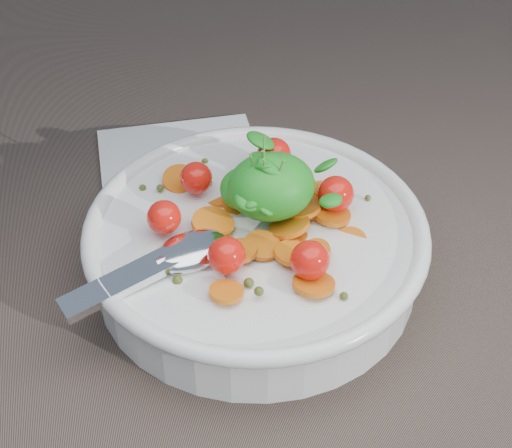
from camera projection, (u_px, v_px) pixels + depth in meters
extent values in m
plane|color=brown|center=(231.00, 303.00, 0.62)|extent=(6.00, 6.00, 0.00)
cylinder|color=white|center=(256.00, 252.00, 0.63)|extent=(0.26, 0.26, 0.05)
torus|color=white|center=(256.00, 229.00, 0.61)|extent=(0.27, 0.27, 0.01)
cylinder|color=white|center=(256.00, 271.00, 0.64)|extent=(0.13, 0.13, 0.01)
cylinder|color=brown|center=(256.00, 252.00, 0.63)|extent=(0.23, 0.23, 0.04)
cylinder|color=orange|center=(181.00, 180.00, 0.66)|extent=(0.04, 0.04, 0.02)
cylinder|color=orange|center=(224.00, 197.00, 0.65)|extent=(0.04, 0.04, 0.01)
cylinder|color=orange|center=(226.00, 292.00, 0.56)|extent=(0.03, 0.03, 0.01)
cylinder|color=orange|center=(290.00, 223.00, 0.62)|extent=(0.03, 0.03, 0.01)
cylinder|color=orange|center=(325.00, 198.00, 0.64)|extent=(0.04, 0.04, 0.01)
cylinder|color=orange|center=(199.00, 245.00, 0.59)|extent=(0.04, 0.04, 0.01)
cylinder|color=orange|center=(262.00, 246.00, 0.59)|extent=(0.03, 0.03, 0.01)
cylinder|color=orange|center=(270.00, 184.00, 0.65)|extent=(0.04, 0.04, 0.01)
cylinder|color=orange|center=(302.00, 208.00, 0.62)|extent=(0.04, 0.04, 0.01)
cylinder|color=orange|center=(350.00, 242.00, 0.61)|extent=(0.04, 0.04, 0.01)
cylinder|color=orange|center=(211.00, 239.00, 0.60)|extent=(0.04, 0.04, 0.01)
cylinder|color=orange|center=(208.00, 222.00, 0.62)|extent=(0.03, 0.03, 0.01)
cylinder|color=orange|center=(306.00, 205.00, 0.63)|extent=(0.05, 0.05, 0.01)
cylinder|color=orange|center=(314.00, 284.00, 0.56)|extent=(0.03, 0.03, 0.01)
cylinder|color=orange|center=(240.00, 251.00, 0.58)|extent=(0.04, 0.04, 0.01)
cylinder|color=orange|center=(289.00, 226.00, 0.61)|extent=(0.03, 0.03, 0.02)
cylinder|color=orange|center=(315.00, 252.00, 0.59)|extent=(0.03, 0.03, 0.01)
cylinder|color=orange|center=(213.00, 223.00, 0.61)|extent=(0.04, 0.04, 0.01)
cylinder|color=orange|center=(327.00, 192.00, 0.65)|extent=(0.03, 0.03, 0.01)
cylinder|color=orange|center=(332.00, 214.00, 0.62)|extent=(0.03, 0.03, 0.01)
cylinder|color=orange|center=(252.00, 171.00, 0.67)|extent=(0.04, 0.04, 0.01)
cylinder|color=orange|center=(240.00, 202.00, 0.64)|extent=(0.04, 0.04, 0.02)
cylinder|color=orange|center=(293.00, 254.00, 0.58)|extent=(0.03, 0.03, 0.01)
cylinder|color=orange|center=(292.00, 235.00, 0.61)|extent=(0.03, 0.03, 0.01)
sphere|color=#444C19|center=(249.00, 283.00, 0.56)|extent=(0.01, 0.01, 0.01)
sphere|color=#444C19|center=(368.00, 198.00, 0.64)|extent=(0.01, 0.01, 0.01)
sphere|color=#444C19|center=(147.00, 264.00, 0.58)|extent=(0.01, 0.01, 0.01)
sphere|color=#444C19|center=(205.00, 162.00, 0.68)|extent=(0.01, 0.01, 0.01)
sphere|color=#444C19|center=(206.00, 252.00, 0.58)|extent=(0.01, 0.01, 0.01)
sphere|color=#444C19|center=(143.00, 188.00, 0.65)|extent=(0.01, 0.01, 0.01)
sphere|color=#444C19|center=(177.00, 281.00, 0.57)|extent=(0.01, 0.01, 0.01)
sphere|color=#444C19|center=(300.00, 227.00, 0.61)|extent=(0.01, 0.01, 0.01)
sphere|color=#444C19|center=(259.00, 291.00, 0.55)|extent=(0.01, 0.01, 0.01)
sphere|color=#444C19|center=(344.00, 296.00, 0.56)|extent=(0.01, 0.01, 0.01)
sphere|color=#444C19|center=(186.00, 177.00, 0.66)|extent=(0.01, 0.01, 0.01)
sphere|color=#444C19|center=(208.00, 182.00, 0.65)|extent=(0.01, 0.01, 0.01)
sphere|color=#444C19|center=(160.00, 188.00, 0.65)|extent=(0.01, 0.01, 0.01)
sphere|color=#444C19|center=(296.00, 249.00, 0.60)|extent=(0.01, 0.01, 0.01)
sphere|color=#444C19|center=(284.00, 202.00, 0.63)|extent=(0.01, 0.01, 0.01)
sphere|color=red|center=(336.00, 194.00, 0.62)|extent=(0.03, 0.03, 0.03)
sphere|color=red|center=(274.00, 155.00, 0.66)|extent=(0.03, 0.03, 0.03)
sphere|color=red|center=(196.00, 178.00, 0.63)|extent=(0.03, 0.03, 0.03)
sphere|color=red|center=(164.00, 217.00, 0.60)|extent=(0.03, 0.03, 0.03)
sphere|color=red|center=(227.00, 255.00, 0.57)|extent=(0.03, 0.03, 0.03)
sphere|color=red|center=(310.00, 260.00, 0.56)|extent=(0.03, 0.03, 0.03)
ellipsoid|color=#219421|center=(271.00, 186.00, 0.60)|extent=(0.07, 0.06, 0.05)
ellipsoid|color=#219421|center=(245.00, 189.00, 0.61)|extent=(0.04, 0.04, 0.03)
ellipsoid|color=#219421|center=(288.00, 178.00, 0.60)|extent=(0.02, 0.03, 0.02)
ellipsoid|color=#219421|center=(265.00, 184.00, 0.60)|extent=(0.02, 0.02, 0.01)
ellipsoid|color=#219421|center=(253.00, 202.00, 0.58)|extent=(0.02, 0.02, 0.01)
ellipsoid|color=#219421|center=(265.00, 207.00, 0.59)|extent=(0.02, 0.02, 0.02)
ellipsoid|color=#219421|center=(265.00, 169.00, 0.61)|extent=(0.02, 0.02, 0.01)
ellipsoid|color=#219421|center=(264.00, 167.00, 0.58)|extent=(0.02, 0.02, 0.02)
ellipsoid|color=#219421|center=(249.00, 196.00, 0.59)|extent=(0.02, 0.02, 0.02)
ellipsoid|color=#219421|center=(260.00, 140.00, 0.64)|extent=(0.03, 0.03, 0.02)
ellipsoid|color=#219421|center=(262.00, 174.00, 0.59)|extent=(0.02, 0.02, 0.01)
ellipsoid|color=#219421|center=(250.00, 199.00, 0.59)|extent=(0.03, 0.03, 0.02)
ellipsoid|color=#219421|center=(273.00, 165.00, 0.59)|extent=(0.03, 0.03, 0.02)
ellipsoid|color=#219421|center=(326.00, 166.00, 0.62)|extent=(0.02, 0.02, 0.02)
ellipsoid|color=#219421|center=(278.00, 175.00, 0.60)|extent=(0.03, 0.03, 0.02)
ellipsoid|color=#219421|center=(260.00, 180.00, 0.59)|extent=(0.02, 0.02, 0.02)
ellipsoid|color=#219421|center=(265.00, 183.00, 0.59)|extent=(0.03, 0.03, 0.02)
ellipsoid|color=#219421|center=(285.00, 174.00, 0.59)|extent=(0.03, 0.02, 0.01)
ellipsoid|color=#219421|center=(279.00, 183.00, 0.60)|extent=(0.02, 0.02, 0.02)
ellipsoid|color=#219421|center=(261.00, 166.00, 0.60)|extent=(0.02, 0.02, 0.01)
ellipsoid|color=#219421|center=(262.00, 180.00, 0.61)|extent=(0.03, 0.03, 0.02)
ellipsoid|color=#219421|center=(331.00, 201.00, 0.59)|extent=(0.03, 0.03, 0.01)
ellipsoid|color=#219421|center=(263.00, 156.00, 0.61)|extent=(0.02, 0.02, 0.02)
cylinder|color=#4C8C33|center=(265.00, 174.00, 0.60)|extent=(0.01, 0.00, 0.04)
cylinder|color=#4C8C33|center=(265.00, 173.00, 0.60)|extent=(0.01, 0.00, 0.04)
cylinder|color=#4C8C33|center=(255.00, 178.00, 0.59)|extent=(0.01, 0.00, 0.04)
cylinder|color=#4C8C33|center=(263.00, 164.00, 0.60)|extent=(0.01, 0.01, 0.04)
cylinder|color=#4C8C33|center=(275.00, 183.00, 0.59)|extent=(0.01, 0.01, 0.04)
cylinder|color=#4C8C33|center=(265.00, 181.00, 0.59)|extent=(0.01, 0.01, 0.04)
ellipsoid|color=silver|center=(192.00, 251.00, 0.59)|extent=(0.07, 0.06, 0.02)
cube|color=silver|center=(135.00, 276.00, 0.57)|extent=(0.12, 0.06, 0.02)
cylinder|color=silver|center=(169.00, 259.00, 0.58)|extent=(0.02, 0.02, 0.01)
cube|color=white|center=(181.00, 163.00, 0.76)|extent=(0.16, 0.14, 0.01)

